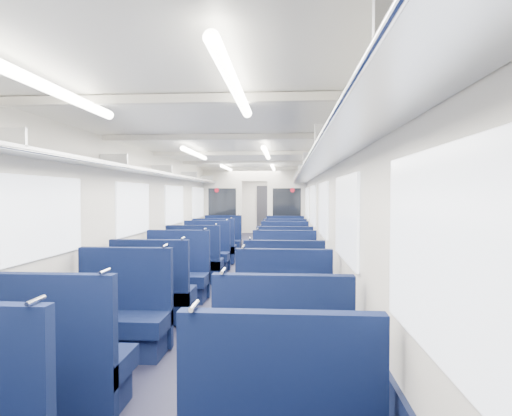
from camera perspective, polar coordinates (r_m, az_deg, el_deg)
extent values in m
cube|color=black|center=(9.19, -1.37, -8.41)|extent=(2.80, 18.00, 0.01)
cube|color=silver|center=(9.08, -1.38, 6.36)|extent=(2.80, 18.00, 0.01)
cube|color=beige|center=(9.30, -10.00, -1.03)|extent=(0.02, 18.00, 2.35)
cube|color=black|center=(9.37, -9.88, -6.07)|extent=(0.03, 17.90, 0.70)
cube|color=beige|center=(9.04, 7.50, -1.09)|extent=(0.02, 18.00, 2.35)
cube|color=black|center=(9.11, 7.38, -6.28)|extent=(0.03, 17.90, 0.70)
cube|color=beige|center=(18.03, 1.31, 0.36)|extent=(2.80, 0.02, 2.35)
cube|color=#B2B5BA|center=(9.25, -8.94, 3.89)|extent=(0.34, 17.40, 0.04)
cylinder|color=silver|center=(9.21, -7.85, 3.78)|extent=(0.02, 17.40, 0.02)
cube|color=#B2B5BA|center=(3.68, -30.64, 8.13)|extent=(0.34, 0.03, 0.14)
cube|color=#B2B5BA|center=(5.44, -18.50, 6.15)|extent=(0.34, 0.03, 0.14)
cube|color=#B2B5BA|center=(7.32, -12.47, 5.06)|extent=(0.34, 0.03, 0.14)
cube|color=#B2B5BA|center=(9.25, -8.94, 4.39)|extent=(0.34, 0.03, 0.14)
cube|color=#B2B5BA|center=(11.21, -6.65, 3.94)|extent=(0.34, 0.03, 0.14)
cube|color=#B2B5BA|center=(13.18, -5.03, 3.62)|extent=(0.34, 0.03, 0.14)
cube|color=#B2B5BA|center=(15.16, -3.84, 3.39)|extent=(0.34, 0.03, 0.14)
cube|color=#B2B5BA|center=(17.14, -2.93, 3.21)|extent=(0.34, 0.03, 0.14)
cube|color=#B2B5BA|center=(9.02, 6.38, 3.96)|extent=(0.34, 17.40, 0.04)
cylinder|color=silver|center=(9.02, 5.23, 3.83)|extent=(0.02, 17.40, 0.02)
cube|color=#B2B5BA|center=(1.15, 24.48, 23.07)|extent=(0.34, 0.03, 0.14)
cube|color=#B2B5BA|center=(3.06, 11.08, 9.68)|extent=(0.34, 0.03, 0.14)
cube|color=#B2B5BA|center=(5.04, 8.27, 6.58)|extent=(0.34, 0.03, 0.14)
cube|color=#B2B5BA|center=(7.03, 7.05, 5.22)|extent=(0.34, 0.03, 0.14)
cube|color=#B2B5BA|center=(9.03, 6.38, 4.46)|extent=(0.34, 0.03, 0.14)
cube|color=#B2B5BA|center=(11.02, 5.95, 3.98)|extent=(0.34, 0.03, 0.14)
cube|color=#B2B5BA|center=(13.02, 5.65, 3.65)|extent=(0.34, 0.03, 0.14)
cube|color=#B2B5BA|center=(15.02, 5.43, 3.40)|extent=(0.34, 0.03, 0.14)
cube|color=#B2B5BA|center=(17.02, 5.27, 3.21)|extent=(0.34, 0.03, 0.14)
cube|color=white|center=(4.42, -26.31, -1.10)|extent=(0.02, 1.30, 0.75)
cube|color=white|center=(6.51, -16.03, -0.11)|extent=(0.02, 1.30, 0.75)
cube|color=white|center=(8.70, -10.84, 0.39)|extent=(0.02, 1.30, 0.75)
cube|color=white|center=(10.94, -7.75, 0.69)|extent=(0.02, 1.30, 0.75)
cube|color=white|center=(13.69, -5.36, 0.92)|extent=(0.02, 1.30, 0.75)
cube|color=white|center=(15.97, -4.02, 1.05)|extent=(0.02, 1.30, 0.75)
cube|color=white|center=(1.61, 23.30, -5.79)|extent=(0.02, 1.30, 0.75)
cube|color=white|center=(3.85, 11.92, -1.35)|extent=(0.02, 1.30, 0.75)
cube|color=white|center=(6.13, 8.97, -0.17)|extent=(0.02, 1.30, 0.75)
cube|color=white|center=(8.43, 7.62, 0.36)|extent=(0.02, 1.30, 0.75)
cube|color=white|center=(10.72, 6.85, 0.67)|extent=(0.02, 1.30, 0.75)
cube|color=white|center=(13.52, 6.26, 0.90)|extent=(0.02, 1.30, 0.75)
cube|color=white|center=(15.82, 5.94, 1.03)|extent=(0.02, 1.30, 0.75)
cube|color=beige|center=(3.20, -11.85, 14.06)|extent=(2.70, 0.06, 0.06)
cube|color=beige|center=(5.12, -5.65, 9.43)|extent=(2.70, 0.06, 0.06)
cube|color=beige|center=(7.09, -2.91, 7.31)|extent=(2.70, 0.06, 0.06)
cube|color=beige|center=(9.07, -1.38, 6.11)|extent=(2.70, 0.06, 0.06)
cube|color=beige|center=(11.06, -0.40, 5.33)|extent=(2.70, 0.06, 0.06)
cube|color=beige|center=(13.05, 0.28, 4.79)|extent=(2.70, 0.06, 0.06)
cube|color=beige|center=(15.05, 0.77, 4.39)|extent=(2.70, 0.06, 0.06)
cube|color=beige|center=(17.04, 1.16, 4.09)|extent=(2.70, 0.06, 0.06)
cylinder|color=white|center=(2.94, -25.34, 14.02)|extent=(0.07, 1.60, 0.07)
cylinder|color=white|center=(6.69, -8.15, 7.20)|extent=(0.07, 1.60, 0.07)
cylinder|color=white|center=(10.12, -3.96, 5.37)|extent=(0.07, 1.60, 0.07)
cylinder|color=white|center=(14.59, -1.50, 4.28)|extent=(0.07, 1.60, 0.07)
cylinder|color=white|center=(2.60, -2.83, 15.83)|extent=(0.07, 1.60, 0.07)
cylinder|color=white|center=(6.55, 1.38, 7.33)|extent=(0.07, 1.60, 0.07)
cylinder|color=white|center=(10.03, 2.30, 5.41)|extent=(0.07, 1.60, 0.07)
cylinder|color=white|center=(14.52, 2.84, 4.29)|extent=(0.07, 1.60, 0.07)
cube|color=black|center=(17.98, 1.30, -0.20)|extent=(0.75, 0.06, 2.00)
cube|color=beige|center=(11.66, -4.50, -0.44)|extent=(1.05, 0.08, 2.35)
cube|color=black|center=(11.60, -4.54, 0.66)|extent=(0.76, 0.02, 0.80)
cylinder|color=#B80C1F|center=(11.62, -5.28, 2.39)|extent=(0.12, 0.01, 0.12)
cube|color=beige|center=(11.53, 4.14, -0.46)|extent=(1.05, 0.08, 2.35)
cube|color=black|center=(11.47, 4.14, 0.65)|extent=(0.76, 0.02, 0.80)
cylinder|color=#B80C1F|center=(11.47, 4.89, 2.40)|extent=(0.12, 0.01, 0.12)
cube|color=beige|center=(11.56, -0.21, 4.51)|extent=(0.70, 0.08, 0.35)
cylinder|color=silver|center=(2.47, -27.41, -10.93)|extent=(0.02, 0.15, 0.02)
cylinder|color=silver|center=(2.12, -8.28, -12.84)|extent=(0.02, 0.15, 0.02)
cube|color=#0C163B|center=(3.74, -24.31, -18.53)|extent=(0.99, 0.52, 0.17)
cube|color=black|center=(3.82, -24.26, -21.52)|extent=(0.91, 0.41, 0.25)
cube|color=#0C163B|center=(3.50, -26.07, -16.40)|extent=(0.99, 0.09, 1.05)
cylinder|color=silver|center=(3.18, -19.60, -7.98)|extent=(0.02, 0.15, 0.02)
cube|color=#0C163B|center=(3.41, 3.61, -20.42)|extent=(0.99, 0.52, 0.17)
cube|color=black|center=(3.50, 3.60, -23.63)|extent=(0.91, 0.41, 0.25)
cube|color=#0C163B|center=(3.14, 3.59, -18.36)|extent=(0.99, 0.09, 1.05)
cylinder|color=silver|center=(3.03, -4.43, -8.39)|extent=(0.02, 0.15, 0.02)
cube|color=#0C163B|center=(4.65, -17.93, -14.40)|extent=(0.99, 0.52, 0.17)
cube|color=black|center=(4.71, -17.90, -16.87)|extent=(0.91, 0.41, 0.25)
cube|color=#0C163B|center=(4.79, -16.99, -11.34)|extent=(0.99, 0.09, 1.05)
cylinder|color=silver|center=(4.56, -12.12, -4.98)|extent=(0.02, 0.15, 0.02)
cube|color=#0C163B|center=(4.33, 3.70, -15.55)|extent=(0.99, 0.52, 0.17)
cube|color=black|center=(4.40, 3.70, -18.18)|extent=(0.91, 0.41, 0.25)
cube|color=#0C163B|center=(4.48, 3.72, -12.19)|extent=(0.99, 0.09, 1.05)
cylinder|color=silver|center=(4.40, -1.75, -5.19)|extent=(0.02, 0.15, 0.02)
cube|color=#0C163B|center=(5.74, -13.36, -11.23)|extent=(0.99, 0.52, 0.17)
cube|color=black|center=(5.80, -13.34, -13.27)|extent=(0.91, 0.41, 0.25)
cube|color=#0C163B|center=(5.50, -14.04, -9.59)|extent=(0.99, 0.09, 1.05)
cylinder|color=silver|center=(5.31, -9.78, -4.01)|extent=(0.02, 0.15, 0.02)
cube|color=#0C163B|center=(5.52, 3.77, -11.71)|extent=(0.99, 0.52, 0.17)
cube|color=black|center=(5.58, 3.77, -13.83)|extent=(0.91, 0.41, 0.25)
cube|color=#0C163B|center=(5.27, 3.77, -10.05)|extent=(0.99, 0.09, 1.05)
cylinder|color=silver|center=(5.20, -0.84, -4.10)|extent=(0.02, 0.15, 0.02)
cube|color=#0C163B|center=(6.69, -10.76, -9.35)|extent=(0.99, 0.52, 0.17)
cube|color=black|center=(6.73, -10.74, -11.12)|extent=(0.91, 0.41, 0.25)
cube|color=#0C163B|center=(6.85, -10.31, -7.31)|extent=(0.99, 0.09, 1.05)
cylinder|color=silver|center=(6.70, -6.86, -2.79)|extent=(0.02, 0.15, 0.02)
cube|color=#0C163B|center=(6.54, 3.81, -9.58)|extent=(0.99, 0.52, 0.17)
cube|color=black|center=(6.58, 3.81, -11.39)|extent=(0.91, 0.41, 0.25)
cube|color=#0C163B|center=(6.71, 3.82, -7.48)|extent=(0.99, 0.09, 1.05)
cylinder|color=silver|center=(6.66, 0.22, -2.81)|extent=(0.02, 0.15, 0.02)
cube|color=#0C163B|center=(8.09, -8.09, -7.39)|extent=(0.99, 0.52, 0.17)
cube|color=black|center=(8.13, -8.09, -8.87)|extent=(0.91, 0.41, 0.25)
cube|color=#0C163B|center=(7.85, -8.42, -6.14)|extent=(0.99, 0.09, 1.05)
cylinder|color=silver|center=(7.72, -5.40, -2.18)|extent=(0.02, 0.15, 0.02)
cube|color=#0C163B|center=(7.73, 3.85, -7.81)|extent=(0.99, 0.52, 0.17)
cube|color=black|center=(7.77, 3.84, -9.35)|extent=(0.91, 0.41, 0.25)
cube|color=#0C163B|center=(7.49, 3.84, -6.51)|extent=(0.99, 0.09, 1.05)
cylinder|color=silver|center=(7.45, 0.63, -2.32)|extent=(0.02, 0.15, 0.02)
cube|color=#0C163B|center=(9.03, -6.79, -6.42)|extent=(0.99, 0.52, 0.17)
cube|color=black|center=(9.07, -6.78, -7.75)|extent=(0.91, 0.41, 0.25)
cube|color=#0C163B|center=(9.21, -6.55, -4.96)|extent=(0.99, 0.09, 1.05)
cylinder|color=silver|center=(9.10, -3.96, -1.58)|extent=(0.02, 0.15, 0.02)
cube|color=#0C163B|center=(8.76, 3.87, -6.68)|extent=(0.99, 0.52, 0.17)
cube|color=black|center=(8.79, 3.86, -8.04)|extent=(0.91, 0.41, 0.25)
cube|color=#0C163B|center=(8.94, 3.87, -5.16)|extent=(0.99, 0.09, 1.05)
cylinder|color=silver|center=(8.90, 1.18, -1.65)|extent=(0.02, 0.15, 0.02)
cube|color=#0C163B|center=(10.19, -5.53, -5.48)|extent=(0.99, 0.52, 0.17)
cube|color=black|center=(10.22, -5.52, -6.65)|extent=(0.91, 0.41, 0.25)
cube|color=#0C163B|center=(9.96, -5.73, -4.44)|extent=(0.99, 0.09, 1.05)
cylinder|color=silver|center=(9.86, -3.34, -1.31)|extent=(0.02, 0.15, 0.02)
cube|color=#0C163B|center=(10.04, 3.89, -5.59)|extent=(0.99, 0.52, 0.17)
cube|color=black|center=(10.07, 3.88, -6.78)|extent=(0.91, 0.41, 0.25)
cube|color=#0C163B|center=(9.80, 3.89, -4.54)|extent=(0.99, 0.09, 1.05)
cylinder|color=silver|center=(9.77, 1.44, -1.34)|extent=(0.02, 0.15, 0.02)
cube|color=#0C163B|center=(11.32, -4.56, -4.75)|extent=(0.99, 0.52, 0.17)
cube|color=black|center=(11.35, -4.56, -5.81)|extent=(0.91, 0.41, 0.25)
cube|color=#0C163B|center=(11.51, -4.40, -3.60)|extent=(0.99, 0.09, 1.05)
cylinder|color=silver|center=(11.42, -2.33, -0.89)|extent=(0.02, 0.15, 0.02)
cube|color=#0C163B|center=(10.99, 3.90, -4.95)|extent=(0.99, 0.52, 0.17)
cube|color=black|center=(11.01, 3.89, -6.04)|extent=(0.91, 0.41, 0.25)
cube|color=#0C163B|center=(11.17, 3.90, -3.76)|extent=(0.99, 0.09, 1.05)
cylinder|color=silver|center=(11.14, 1.75, -0.95)|extent=(0.02, 0.15, 0.02)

